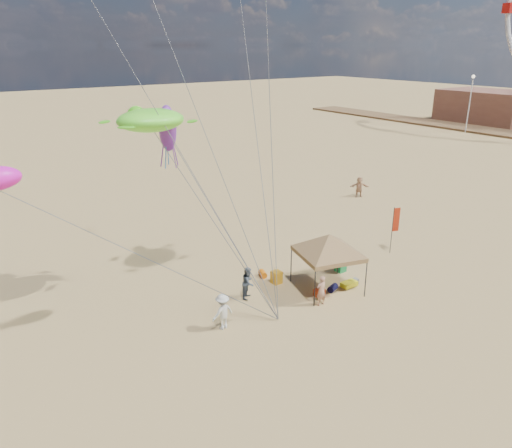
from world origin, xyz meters
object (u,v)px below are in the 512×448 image
Objects in this scene: canopy_tent at (329,236)px; beach_cart at (349,284)px; person_near_b at (248,283)px; cooler_blue at (329,259)px; chair_green at (341,266)px; feather_flag at (395,223)px; chair_yellow at (276,277)px; cooler_red at (319,292)px; person_near_a at (321,291)px; person_near_c at (223,312)px; lamp_north at (471,94)px; person_far_c at (359,187)px.

beach_cart is (1.09, -0.59, -2.80)m from canopy_tent.
canopy_tent is at bearing -60.38° from person_near_b.
chair_green is (-0.33, -1.31, 0.16)m from cooler_blue.
feather_flag is 4.31× the size of chair_yellow.
cooler_red is at bearing -140.03° from cooler_blue.
canopy_tent is 6.85m from feather_flag.
person_near_b reaches higher than beach_cart.
person_near_b is (-6.41, -0.78, 0.66)m from cooler_blue.
person_near_a is at bearing -142.57° from canopy_tent.
cooler_red is 0.31× the size of person_near_c.
canopy_tent is 4.45m from cooler_blue.
lamp_north reaches higher than chair_yellow.
cooler_red is 0.32× the size of person_near_b.
person_near_a is 0.91× the size of person_far_c.
person_near_c is (-2.62, -1.73, 0.02)m from person_near_b.
chair_green is at bearing -147.99° from person_near_a.
feather_flag reaches higher than cooler_blue.
chair_yellow is at bearing 110.85° from cooler_red.
person_near_a is (-2.54, -0.51, 0.60)m from beach_cart.
person_near_b is (-3.10, 2.00, 0.66)m from cooler_red.
person_near_b is (-2.17, -0.44, 0.50)m from chair_yellow.
feather_flag reaches higher than chair_green.
feather_flag is 5.58× the size of cooler_blue.
cooler_red is 2.61m from chair_yellow.
chair_yellow is at bearing 130.44° from canopy_tent.
person_near_c is at bearing -179.23° from canopy_tent.
canopy_tent is at bearing 23.06° from cooler_red.
lamp_north is (55.38, 22.85, 4.67)m from person_near_b.
person_near_b reaches higher than cooler_blue.
person_near_c is at bearing -172.22° from chair_green.
person_near_c is at bearing 176.22° from beach_cart.
person_near_a is 0.19× the size of lamp_north.
chair_yellow reaches higher than cooler_blue.
cooler_blue is at bearing 44.40° from canopy_tent.
chair_yellow is at bearing -26.33° from person_near_b.
chair_green is at bearing -154.62° from lamp_north.
lamp_north is at bearing -164.78° from person_near_c.
cooler_blue is (2.46, 2.41, -2.81)m from canopy_tent.
person_near_a is 19.42m from person_far_c.
person_near_c is at bearing -155.64° from chair_yellow.
person_far_c is (12.84, 11.35, 0.68)m from beach_cart.
canopy_tent is 2.86m from person_near_a.
person_near_a is (-8.13, -2.23, -1.22)m from feather_flag.
cooler_red is (-0.84, -0.36, -2.81)m from canopy_tent.
feather_flag is 6.12m from beach_cart.
lamp_north is (44.76, 23.36, 3.50)m from feather_flag.
cooler_blue is 0.32× the size of person_near_b.
person_near_b is 0.96× the size of person_far_c.
person_near_a is 58.94m from lamp_north.
feather_flag reaches higher than beach_cart.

